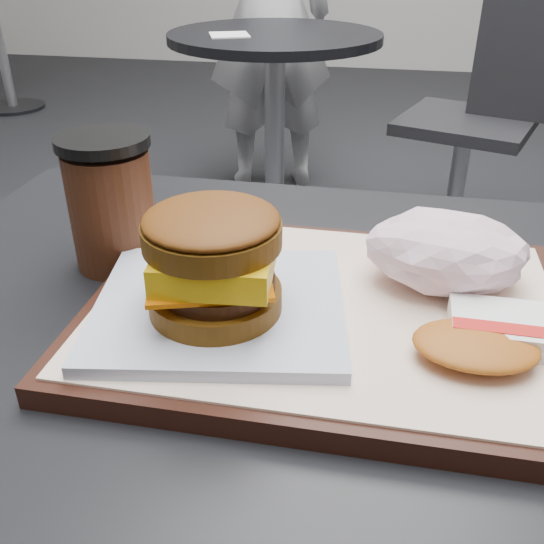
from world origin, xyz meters
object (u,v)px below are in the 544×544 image
(breakfast_sandwich, at_px, (216,272))
(patron, at_px, (269,13))
(serving_tray, at_px, (326,313))
(coffee_cup, at_px, (111,204))
(neighbor_table, at_px, (275,94))
(hash_brown, at_px, (497,336))
(customer_table, at_px, (311,486))
(neighbor_chair, at_px, (490,109))
(crumpled_wrapper, at_px, (447,251))

(breakfast_sandwich, height_order, patron, patron)
(serving_tray, relative_size, breakfast_sandwich, 1.77)
(coffee_cup, bearing_deg, breakfast_sandwich, -38.46)
(coffee_cup, xyz_separation_m, neighbor_table, (-0.15, 1.58, -0.28))
(breakfast_sandwich, height_order, hash_brown, breakfast_sandwich)
(coffee_cup, distance_m, patron, 2.18)
(customer_table, relative_size, patron, 0.54)
(customer_table, distance_m, neighbor_chair, 1.79)
(crumpled_wrapper, relative_size, neighbor_chair, 0.15)
(breakfast_sandwich, bearing_deg, customer_table, 21.14)
(serving_tray, bearing_deg, breakfast_sandwich, -155.45)
(crumpled_wrapper, bearing_deg, hash_brown, -69.80)
(serving_tray, height_order, neighbor_chair, neighbor_chair)
(breakfast_sandwich, relative_size, patron, 0.15)
(hash_brown, distance_m, coffee_cup, 0.35)
(breakfast_sandwich, relative_size, neighbor_table, 0.29)
(customer_table, height_order, coffee_cup, coffee_cup)
(crumpled_wrapper, bearing_deg, neighbor_table, 105.69)
(crumpled_wrapper, xyz_separation_m, patron, (-0.58, 2.18, -0.08))
(customer_table, xyz_separation_m, serving_tray, (0.01, 0.01, 0.20))
(coffee_cup, relative_size, patron, 0.08)
(serving_tray, relative_size, crumpled_wrapper, 2.90)
(hash_brown, relative_size, patron, 0.08)
(neighbor_table, xyz_separation_m, neighbor_chair, (0.72, 0.10, -0.04))
(customer_table, relative_size, coffee_cup, 6.42)
(customer_table, height_order, neighbor_chair, neighbor_chair)
(serving_tray, distance_m, hash_brown, 0.13)
(hash_brown, xyz_separation_m, crumpled_wrapper, (-0.03, 0.09, 0.02))
(crumpled_wrapper, bearing_deg, breakfast_sandwich, -153.00)
(crumpled_wrapper, height_order, neighbor_table, crumpled_wrapper)
(serving_tray, height_order, crumpled_wrapper, crumpled_wrapper)
(customer_table, xyz_separation_m, patron, (-0.48, 2.24, 0.15))
(serving_tray, xyz_separation_m, crumpled_wrapper, (0.09, 0.05, 0.04))
(crumpled_wrapper, relative_size, patron, 0.09)
(patron, bearing_deg, serving_tray, 83.86)
(coffee_cup, relative_size, neighbor_table, 0.17)
(breakfast_sandwich, distance_m, patron, 2.30)
(hash_brown, distance_m, neighbor_chair, 1.82)
(crumpled_wrapper, height_order, coffee_cup, coffee_cup)
(customer_table, bearing_deg, serving_tray, 55.96)
(hash_brown, distance_m, patron, 2.35)
(patron, bearing_deg, breakfast_sandwich, 81.72)
(breakfast_sandwich, xyz_separation_m, neighbor_chair, (0.45, 1.78, -0.32))
(hash_brown, relative_size, crumpled_wrapper, 0.91)
(coffee_cup, height_order, neighbor_table, coffee_cup)
(crumpled_wrapper, bearing_deg, serving_tray, -150.95)
(coffee_cup, bearing_deg, hash_brown, -17.00)
(serving_tray, relative_size, coffee_cup, 3.05)
(breakfast_sandwich, bearing_deg, neighbor_chair, 75.91)
(customer_table, xyz_separation_m, coffee_cup, (-0.20, 0.07, 0.25))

